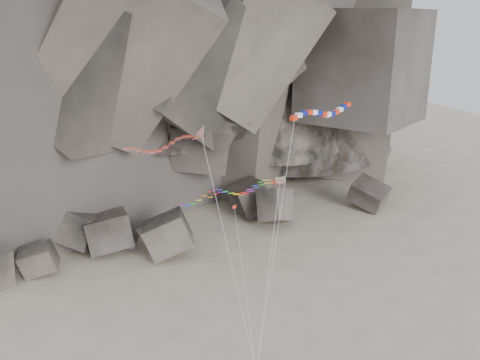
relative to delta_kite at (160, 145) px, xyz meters
name	(u,v)px	position (x,y,z in m)	size (l,w,h in m)	color
ground	(264,349)	(10.45, -4.28, -25.55)	(260.00, 260.00, 0.00)	#A89D88
boulder_field	(161,230)	(6.87, 28.65, -22.98)	(76.34, 17.68, 8.71)	#47423F
delta_kite	(160,145)	(0.00, 0.00, 0.00)	(11.15, 10.47, 25.61)	red
banner_kite	(322,113)	(19.30, -0.60, 1.86)	(17.48, 11.22, 26.41)	red
parafoil_kite	(228,192)	(6.58, -2.66, -5.32)	(12.37, 7.39, 19.64)	#CFC20B
pennant_kite	(238,236)	(7.49, -3.30, -10.42)	(0.99, 7.89, 16.48)	red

